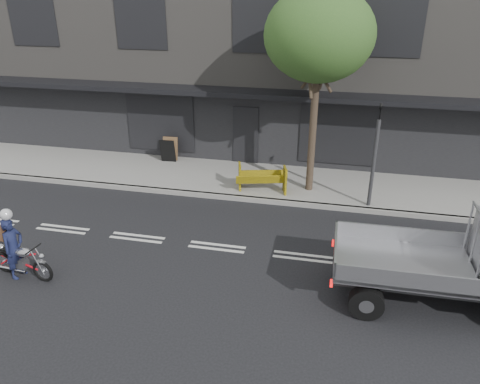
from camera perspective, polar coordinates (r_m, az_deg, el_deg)
name	(u,v)px	position (r m, az deg, el deg)	size (l,w,h in m)	color
ground	(217,247)	(13.22, -2.82, -6.72)	(80.00, 80.00, 0.00)	black
sidewalk	(250,180)	(17.26, 1.22, 1.46)	(32.00, 3.20, 0.15)	gray
kerb	(241,198)	(15.83, 0.08, -0.77)	(32.00, 0.20, 0.15)	gray
building_main	(279,46)	(22.55, 4.77, 17.29)	(26.00, 10.00, 8.00)	slate
street_tree	(319,35)	(15.17, 9.63, 18.30)	(3.40, 3.40, 6.74)	#382B21
traffic_light_pole	(374,162)	(15.19, 16.00, 3.56)	(0.12, 0.12, 3.50)	#2D2D30
motorcycle	(22,260)	(12.97, -25.05, -7.53)	(1.79, 0.52, 0.92)	black
rider	(14,248)	(12.90, -25.85, -6.17)	(0.59, 0.39, 1.61)	#171C40
construction_barrier	(261,180)	(15.86, 2.56, 1.42)	(1.69, 0.67, 0.94)	yellow
sandwich_board	(168,151)	(18.81, -8.81, 4.97)	(0.60, 0.40, 0.94)	black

